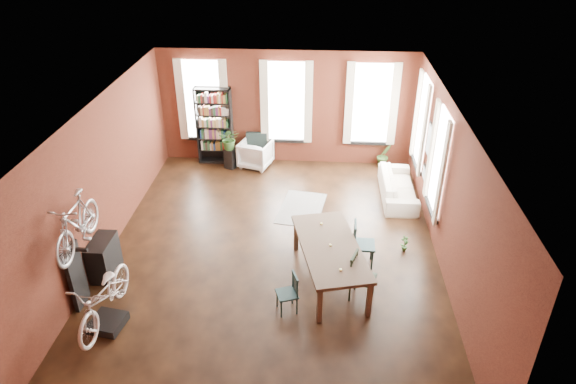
# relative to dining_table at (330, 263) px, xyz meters

# --- Properties ---
(room) EXTENTS (9.00, 9.04, 3.22)m
(room) POSITION_rel_dining_table_xyz_m (-0.96, 1.41, 1.73)
(room) COLOR black
(room) RESTS_ON ground
(dining_table) EXTENTS (1.63, 2.58, 0.82)m
(dining_table) POSITION_rel_dining_table_xyz_m (0.00, 0.00, 0.00)
(dining_table) COLOR brown
(dining_table) RESTS_ON ground
(dining_chair_a) EXTENTS (0.46, 0.46, 0.78)m
(dining_chair_a) POSITION_rel_dining_table_xyz_m (-0.77, -0.94, -0.02)
(dining_chair_a) COLOR #1A3739
(dining_chair_a) RESTS_ON ground
(dining_chair_b) EXTENTS (0.38, 0.38, 0.80)m
(dining_chair_b) POSITION_rel_dining_table_xyz_m (-0.27, 0.94, -0.01)
(dining_chair_b) COLOR black
(dining_chair_b) RESTS_ON ground
(dining_chair_c) EXTENTS (0.57, 0.57, 0.96)m
(dining_chair_c) POSITION_rel_dining_table_xyz_m (0.61, -0.50, 0.07)
(dining_chair_c) COLOR black
(dining_chair_c) RESTS_ON ground
(dining_chair_d) EXTENTS (0.47, 0.47, 0.98)m
(dining_chair_d) POSITION_rel_dining_table_xyz_m (0.69, 0.55, 0.08)
(dining_chair_d) COLOR #1B393D
(dining_chair_d) RESTS_ON ground
(bookshelf) EXTENTS (1.00, 0.32, 2.20)m
(bookshelf) POSITION_rel_dining_table_xyz_m (-3.21, 5.09, 0.69)
(bookshelf) COLOR black
(bookshelf) RESTS_ON ground
(white_armchair) EXTENTS (1.00, 0.96, 0.84)m
(white_armchair) POSITION_rel_dining_table_xyz_m (-2.05, 4.89, 0.01)
(white_armchair) COLOR silver
(white_armchair) RESTS_ON ground
(cream_sofa) EXTENTS (0.61, 2.08, 0.81)m
(cream_sofa) POSITION_rel_dining_table_xyz_m (1.74, 3.39, -0.00)
(cream_sofa) COLOR beige
(cream_sofa) RESTS_ON ground
(striped_rug) EXTENTS (1.25, 1.76, 0.01)m
(striped_rug) POSITION_rel_dining_table_xyz_m (-0.66, 2.67, -0.40)
(striped_rug) COLOR black
(striped_rug) RESTS_ON ground
(bike_trainer) EXTENTS (0.64, 0.64, 0.16)m
(bike_trainer) POSITION_rel_dining_table_xyz_m (-3.92, -1.56, -0.33)
(bike_trainer) COLOR black
(bike_trainer) RESTS_ON ground
(bike_wall_rack) EXTENTS (0.16, 0.60, 1.30)m
(bike_wall_rack) POSITION_rel_dining_table_xyz_m (-4.61, -1.01, 0.24)
(bike_wall_rack) COLOR black
(bike_wall_rack) RESTS_ON ground
(console_table) EXTENTS (0.40, 0.80, 0.80)m
(console_table) POSITION_rel_dining_table_xyz_m (-4.49, -0.11, -0.01)
(console_table) COLOR black
(console_table) RESTS_ON ground
(plant_stand) EXTENTS (0.37, 0.37, 0.57)m
(plant_stand) POSITION_rel_dining_table_xyz_m (-2.75, 4.75, -0.12)
(plant_stand) COLOR black
(plant_stand) RESTS_ON ground
(plant_by_sofa) EXTENTS (0.63, 0.81, 0.32)m
(plant_by_sofa) POSITION_rel_dining_table_xyz_m (1.54, 5.06, -0.25)
(plant_by_sofa) COLOR #335823
(plant_by_sofa) RESTS_ON ground
(plant_small) EXTENTS (0.39, 0.42, 0.14)m
(plant_small) POSITION_rel_dining_table_xyz_m (1.62, 1.06, -0.34)
(plant_small) COLOR #305D25
(plant_small) RESTS_ON ground
(bicycle_floor) EXTENTS (0.72, 1.03, 1.90)m
(bicycle_floor) POSITION_rel_dining_table_xyz_m (-3.88, -1.52, 0.70)
(bicycle_floor) COLOR beige
(bicycle_floor) RESTS_ON bike_trainer
(bicycle_hung) EXTENTS (0.47, 1.00, 1.66)m
(bicycle_hung) POSITION_rel_dining_table_xyz_m (-4.36, -1.01, 1.72)
(bicycle_hung) COLOR #A5A8AD
(bicycle_hung) RESTS_ON bike_wall_rack
(plant_on_stand) EXTENTS (0.61, 0.67, 0.48)m
(plant_on_stand) POSITION_rel_dining_table_xyz_m (-2.75, 4.76, 0.40)
(plant_on_stand) COLOR #325E25
(plant_on_stand) RESTS_ON plant_stand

